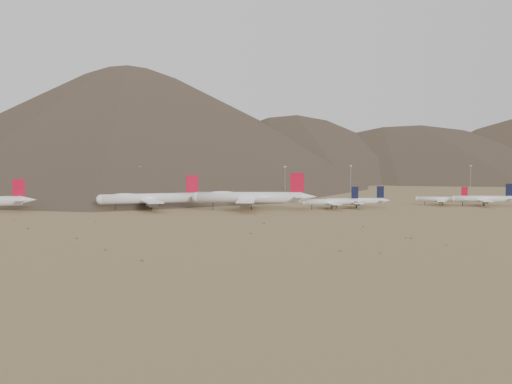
{
  "coord_description": "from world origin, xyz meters",
  "views": [
    {
      "loc": [
        -46.39,
        -431.0,
        40.08
      ],
      "look_at": [
        17.74,
        30.0,
        10.99
      ],
      "focal_mm": 50.0,
      "sensor_mm": 36.0,
      "label": 1
    }
  ],
  "objects": [
    {
      "name": "mast_centre",
      "position": [
        52.02,
        112.52,
        14.2
      ],
      "size": [
        2.0,
        0.6,
        25.7
      ],
      "color": "gray",
      "rests_on": "ground"
    },
    {
      "name": "desert_scrub",
      "position": [
        -52.03,
        -95.33,
        0.35
      ],
      "size": [
        422.79,
        181.04,
        0.91
      ],
      "color": "olive",
      "rests_on": "ground"
    },
    {
      "name": "widebody_centre",
      "position": [
        -51.08,
        30.48,
        7.55
      ],
      "size": [
        72.95,
        57.14,
        21.91
      ],
      "rotation": [
        0.0,
        0.0,
        0.2
      ],
      "color": "white",
      "rests_on": "ground"
    },
    {
      "name": "widebody_east",
      "position": [
        12.49,
        21.33,
        8.23
      ],
      "size": [
        79.71,
        62.24,
        23.86
      ],
      "rotation": [
        0.0,
        0.0,
        -0.17
      ],
      "color": "white",
      "rests_on": "ground"
    },
    {
      "name": "narrowbody_b",
      "position": [
        84.97,
        26.16,
        4.69
      ],
      "size": [
        43.86,
        31.51,
        14.47
      ],
      "rotation": [
        0.0,
        0.0,
        -0.06
      ],
      "color": "white",
      "rests_on": "ground"
    },
    {
      "name": "narrowbody_a",
      "position": [
        66.55,
        20.39,
        4.7
      ],
      "size": [
        43.9,
        31.68,
        14.49
      ],
      "rotation": [
        0.0,
        0.0,
        0.09
      ],
      "color": "white",
      "rests_on": "ground"
    },
    {
      "name": "mast_west",
      "position": [
        -59.61,
        123.04,
        14.2
      ],
      "size": [
        2.0,
        0.6,
        25.7
      ],
      "color": "gray",
      "rests_on": "ground"
    },
    {
      "name": "mast_far_east",
      "position": [
        205.88,
        116.98,
        14.2
      ],
      "size": [
        2.0,
        0.6,
        25.7
      ],
      "color": "gray",
      "rests_on": "ground"
    },
    {
      "name": "ground",
      "position": [
        0.0,
        0.0,
        0.0
      ],
      "size": [
        3000.0,
        3000.0,
        0.0
      ],
      "primitive_type": "plane",
      "color": "#A18253",
      "rests_on": "ground"
    },
    {
      "name": "narrowbody_c",
      "position": [
        149.99,
        38.29,
        4.22
      ],
      "size": [
        37.67,
        28.17,
        13.02
      ],
      "rotation": [
        0.0,
        0.0,
        -0.35
      ],
      "color": "white",
      "rests_on": "ground"
    },
    {
      "name": "mountain_ridge",
      "position": [
        0.0,
        900.0,
        150.0
      ],
      "size": [
        4400.0,
        1000.0,
        300.0
      ],
      "color": "brown",
      "rests_on": "ground"
    },
    {
      "name": "mast_east",
      "position": [
        109.97,
        132.27,
        14.2
      ],
      "size": [
        2.0,
        0.6,
        25.7
      ],
      "color": "gray",
      "rests_on": "ground"
    },
    {
      "name": "control_tower",
      "position": [
        30.0,
        120.0,
        5.32
      ],
      "size": [
        8.0,
        8.0,
        12.0
      ],
      "color": "gray",
      "rests_on": "ground"
    },
    {
      "name": "narrowbody_d",
      "position": [
        175.65,
        28.79,
        5.01
      ],
      "size": [
        46.42,
        33.89,
        15.44
      ],
      "rotation": [
        0.0,
        0.0,
        -0.17
      ],
      "color": "white",
      "rests_on": "ground"
    }
  ]
}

